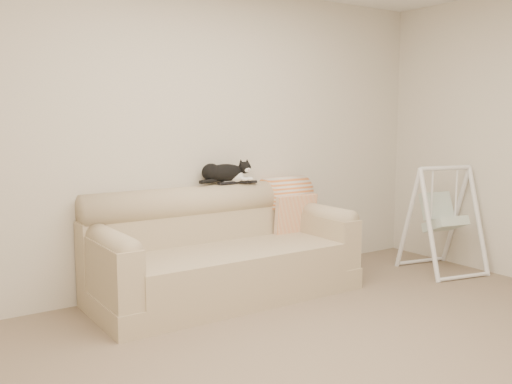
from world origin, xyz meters
TOP-DOWN VIEW (x-y plane):
  - ground_plane at (0.00, 0.00)m, footprint 5.00×5.00m
  - room_shell at (0.00, 0.00)m, footprint 5.04×4.04m
  - sofa at (0.01, 1.62)m, footprint 2.20×0.93m
  - remote_a at (0.21, 1.85)m, footprint 0.18×0.06m
  - remote_b at (0.41, 1.83)m, footprint 0.17×0.11m
  - tuxedo_cat at (0.20, 1.87)m, footprint 0.52×0.23m
  - throw_blanket at (0.85, 1.84)m, footprint 0.44×0.38m
  - baby_swing at (2.15, 1.08)m, footprint 0.74×0.78m

SIDE VIEW (x-z plane):
  - ground_plane at x=0.00m, z-range 0.00..0.00m
  - sofa at x=0.01m, z-range -0.10..0.80m
  - baby_swing at x=2.15m, z-range 0.00..1.02m
  - throw_blanket at x=0.85m, z-range 0.44..1.01m
  - remote_b at x=0.41m, z-range 0.90..0.92m
  - remote_a at x=0.21m, z-range 0.90..0.92m
  - tuxedo_cat at x=0.20m, z-range 0.89..1.10m
  - room_shell at x=0.00m, z-range 0.23..2.83m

